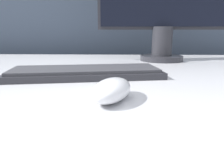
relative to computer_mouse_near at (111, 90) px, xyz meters
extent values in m
cube|color=#333D4C|center=(-0.05, 0.90, -0.14)|extent=(5.00, 0.03, 1.23)
ellipsoid|color=white|center=(0.00, 0.00, 0.00)|extent=(0.09, 0.13, 0.04)
cube|color=#28282D|center=(-0.08, 0.20, -0.01)|extent=(0.41, 0.20, 0.02)
cube|color=#38383D|center=(-0.08, 0.20, 0.00)|extent=(0.39, 0.18, 0.01)
cylinder|color=#28282D|center=(0.19, 0.54, -0.01)|extent=(0.17, 0.17, 0.02)
cylinder|color=#28282D|center=(0.19, 0.54, 0.06)|extent=(0.08, 0.08, 0.11)
camera|label=1|loc=(0.01, -0.36, 0.10)|focal=35.00mm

